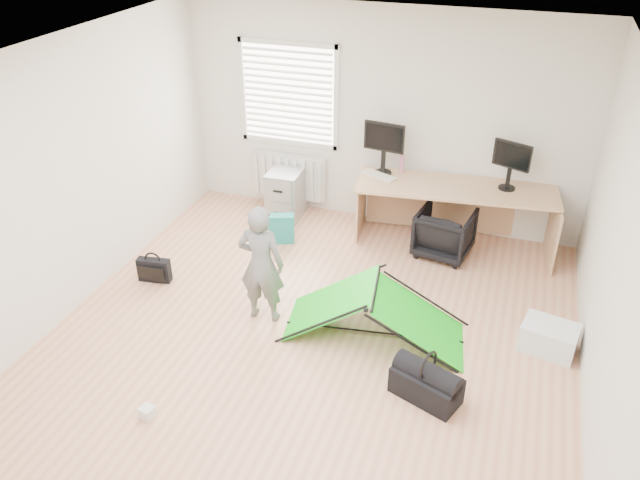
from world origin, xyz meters
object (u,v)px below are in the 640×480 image
(monitor_right, at_px, (509,172))
(person, at_px, (261,264))
(office_chair, at_px, (444,233))
(duffel_bag, at_px, (426,386))
(storage_crate, at_px, (549,338))
(thermos, at_px, (402,164))
(laptop_bag, at_px, (154,270))
(monitor_left, at_px, (384,155))
(kite, at_px, (375,311))
(desk, at_px, (453,216))
(filing_cabinet, at_px, (287,193))

(monitor_right, xyz_separation_m, person, (-2.15, -2.19, -0.37))
(office_chair, bearing_deg, duffel_bag, 104.98)
(storage_crate, bearing_deg, monitor_right, 108.98)
(thermos, xyz_separation_m, laptop_bag, (-2.30, -2.03, -0.76))
(monitor_left, bearing_deg, thermos, 33.85)
(monitor_left, height_order, laptop_bag, monitor_left)
(person, distance_m, laptop_bag, 1.51)
(monitor_left, distance_m, kite, 2.23)
(duffel_bag, bearing_deg, office_chair, 116.76)
(office_chair, bearing_deg, storage_crate, 139.94)
(desk, bearing_deg, monitor_left, 167.74)
(desk, relative_size, laptop_bag, 6.36)
(duffel_bag, bearing_deg, laptop_bag, -173.43)
(desk, xyz_separation_m, person, (-1.59, -2.05, 0.24))
(person, bearing_deg, kite, -179.25)
(filing_cabinet, relative_size, monitor_right, 1.46)
(storage_crate, height_order, duffel_bag, storage_crate)
(office_chair, xyz_separation_m, kite, (-0.40, -1.73, -0.01))
(duffel_bag, bearing_deg, storage_crate, 66.50)
(storage_crate, distance_m, duffel_bag, 1.41)
(thermos, distance_m, laptop_bag, 3.16)
(laptop_bag, xyz_separation_m, duffel_bag, (3.19, -0.83, -0.01))
(filing_cabinet, xyz_separation_m, duffel_bag, (2.36, -2.75, -0.20))
(storage_crate, xyz_separation_m, duffel_bag, (-0.99, -1.00, -0.01))
(desk, relative_size, person, 1.82)
(kite, bearing_deg, thermos, 87.98)
(filing_cabinet, bearing_deg, monitor_left, -1.81)
(filing_cabinet, distance_m, laptop_bag, 2.10)
(kite, bearing_deg, monitor_left, 93.98)
(desk, bearing_deg, monitor_right, 7.03)
(thermos, height_order, office_chair, thermos)
(monitor_right, height_order, thermos, monitor_right)
(thermos, relative_size, duffel_bag, 0.38)
(storage_crate, bearing_deg, laptop_bag, -177.62)
(person, bearing_deg, laptop_bag, -12.54)
(monitor_left, height_order, monitor_right, monitor_left)
(monitor_right, height_order, kite, monitor_right)
(person, bearing_deg, monitor_left, -111.54)
(storage_crate, relative_size, duffel_bag, 0.85)
(desk, bearing_deg, laptop_bag, -155.10)
(filing_cabinet, relative_size, storage_crate, 1.29)
(monitor_right, relative_size, storage_crate, 0.88)
(desk, xyz_separation_m, office_chair, (-0.05, -0.23, -0.11))
(monitor_left, xyz_separation_m, duffel_bag, (1.09, -2.75, -0.90))
(monitor_left, bearing_deg, laptop_bag, -129.65)
(monitor_right, bearing_deg, storage_crate, -48.98)
(kite, relative_size, laptop_bag, 4.84)
(person, bearing_deg, thermos, -115.54)
(monitor_left, bearing_deg, kite, -69.86)
(kite, xyz_separation_m, laptop_bag, (-2.55, 0.13, -0.14))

